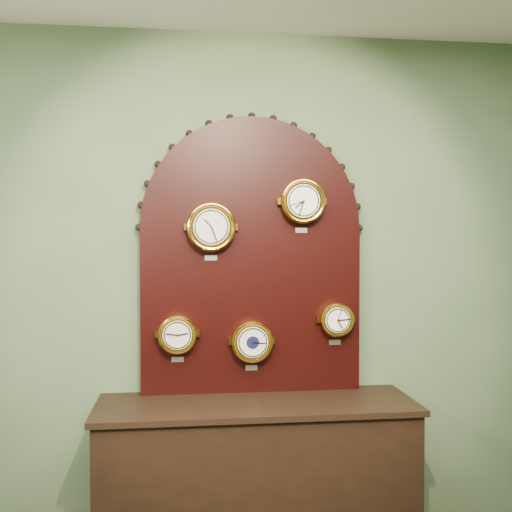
{
  "coord_description": "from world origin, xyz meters",
  "views": [
    {
      "loc": [
        -0.37,
        -0.82,
        1.67
      ],
      "look_at": [
        0.0,
        2.25,
        1.58
      ],
      "focal_mm": 42.25,
      "sensor_mm": 36.0,
      "label": 1
    }
  ],
  "objects": [
    {
      "name": "roman_clock",
      "position": [
        -0.22,
        2.38,
        1.73
      ],
      "size": [
        0.26,
        0.08,
        0.31
      ],
      "color": "gold",
      "rests_on": "display_board"
    },
    {
      "name": "wall_back",
      "position": [
        0.0,
        2.5,
        1.4
      ],
      "size": [
        4.0,
        0.0,
        4.0
      ],
      "primitive_type": "plane",
      "rotation": [
        1.57,
        0.0,
        0.0
      ],
      "color": "#536C4A",
      "rests_on": "ground"
    },
    {
      "name": "display_board",
      "position": [
        0.0,
        2.45,
        1.63
      ],
      "size": [
        1.26,
        0.06,
        1.53
      ],
      "color": "black",
      "rests_on": "shop_counter"
    },
    {
      "name": "barometer",
      "position": [
        -0.0,
        2.38,
        1.12
      ],
      "size": [
        0.22,
        0.08,
        0.28
      ],
      "color": "gold",
      "rests_on": "display_board"
    },
    {
      "name": "hygrometer",
      "position": [
        -0.4,
        2.38,
        1.16
      ],
      "size": [
        0.21,
        0.08,
        0.26
      ],
      "color": "gold",
      "rests_on": "display_board"
    },
    {
      "name": "tide_clock",
      "position": [
        0.46,
        2.38,
        1.23
      ],
      "size": [
        0.19,
        0.08,
        0.24
      ],
      "color": "gold",
      "rests_on": "display_board"
    },
    {
      "name": "shop_counter",
      "position": [
        0.0,
        2.23,
        0.4
      ],
      "size": [
        1.6,
        0.5,
        0.8
      ],
      "primitive_type": "cube",
      "color": "black",
      "rests_on": "ground_plane"
    },
    {
      "name": "arabic_clock",
      "position": [
        0.27,
        2.38,
        1.87
      ],
      "size": [
        0.24,
        0.08,
        0.29
      ],
      "color": "gold",
      "rests_on": "display_board"
    }
  ]
}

